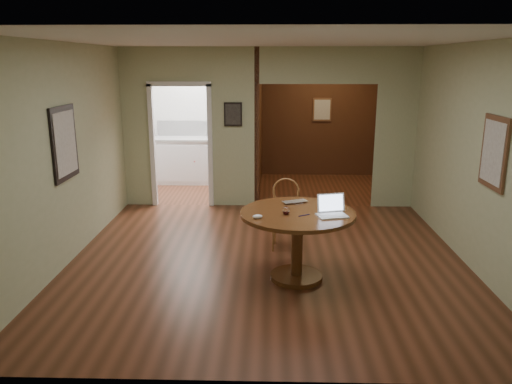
{
  "coord_description": "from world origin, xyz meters",
  "views": [
    {
      "loc": [
        0.03,
        -5.95,
        2.47
      ],
      "look_at": [
        -0.14,
        -0.2,
        0.95
      ],
      "focal_mm": 35.0,
      "sensor_mm": 36.0,
      "label": 1
    }
  ],
  "objects_px": {
    "chair": "(285,210)",
    "open_laptop": "(332,209)",
    "closed_laptop": "(297,203)",
    "dining_table": "(297,230)"
  },
  "relations": [
    {
      "from": "chair",
      "to": "open_laptop",
      "type": "bearing_deg",
      "value": -61.69
    },
    {
      "from": "open_laptop",
      "to": "closed_laptop",
      "type": "relative_size",
      "value": 1.2
    },
    {
      "from": "closed_laptop",
      "to": "open_laptop",
      "type": "bearing_deg",
      "value": -72.55
    },
    {
      "from": "dining_table",
      "to": "open_laptop",
      "type": "height_order",
      "value": "open_laptop"
    },
    {
      "from": "dining_table",
      "to": "open_laptop",
      "type": "relative_size",
      "value": 3.6
    },
    {
      "from": "chair",
      "to": "open_laptop",
      "type": "height_order",
      "value": "open_laptop"
    },
    {
      "from": "dining_table",
      "to": "chair",
      "type": "xyz_separation_m",
      "value": [
        -0.11,
        1.04,
        -0.08
      ]
    },
    {
      "from": "dining_table",
      "to": "closed_laptop",
      "type": "xyz_separation_m",
      "value": [
        0.0,
        0.33,
        0.22
      ]
    },
    {
      "from": "open_laptop",
      "to": "chair",
      "type": "bearing_deg",
      "value": 98.21
    },
    {
      "from": "open_laptop",
      "to": "closed_laptop",
      "type": "height_order",
      "value": "open_laptop"
    }
  ]
}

